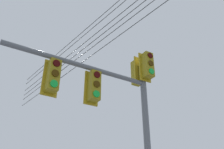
# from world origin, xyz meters

# --- Properties ---
(signal_mast_assembly) EXTENTS (3.04, 4.07, 6.27)m
(signal_mast_assembly) POSITION_xyz_m (0.47, -0.93, 4.48)
(signal_mast_assembly) COLOR slate
(signal_mast_assembly) RESTS_ON ground
(overhead_wire_span) EXTENTS (13.96, 13.76, 2.65)m
(overhead_wire_span) POSITION_xyz_m (-0.69, -0.78, 8.83)
(overhead_wire_span) COLOR black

